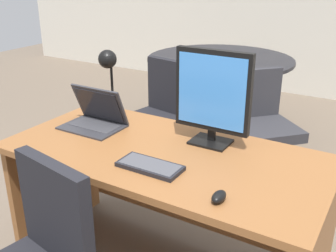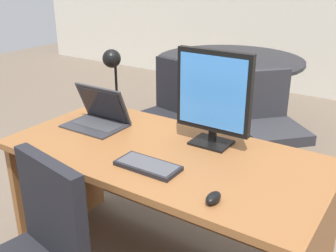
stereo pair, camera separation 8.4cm
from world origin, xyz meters
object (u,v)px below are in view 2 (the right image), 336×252
(meeting_chair_near, at_px, (268,137))
(keyboard, at_px, (148,166))
(monitor, at_px, (213,95))
(laptop, at_px, (100,113))
(meeting_chair_far, at_px, (164,126))
(mouse, at_px, (213,198))
(meeting_table, at_px, (229,78))
(desk_lamp, at_px, (113,67))
(desk, at_px, (169,185))

(meeting_chair_near, bearing_deg, keyboard, -91.65)
(monitor, distance_m, laptop, 0.71)
(meeting_chair_far, bearing_deg, mouse, -49.63)
(mouse, bearing_deg, meeting_table, 113.89)
(laptop, distance_m, meeting_chair_far, 1.11)
(laptop, bearing_deg, mouse, -21.83)
(mouse, relative_size, desk_lamp, 0.22)
(desk_lamp, xyz_separation_m, meeting_chair_far, (-0.17, 0.80, -0.68))
(mouse, relative_size, meeting_chair_near, 0.10)
(meeting_chair_far, bearing_deg, desk, -54.58)
(meeting_table, bearing_deg, laptop, -88.29)
(monitor, height_order, desk_lamp, monitor)
(keyboard, distance_m, mouse, 0.39)
(desk_lamp, bearing_deg, meeting_chair_far, 102.26)
(monitor, bearing_deg, laptop, -170.38)
(desk, height_order, meeting_chair_near, meeting_chair_near)
(monitor, bearing_deg, meeting_chair_far, 135.58)
(monitor, height_order, laptop, monitor)
(meeting_chair_near, bearing_deg, laptop, -115.52)
(keyboard, xyz_separation_m, meeting_chair_near, (0.04, 1.53, -0.41))
(desk, height_order, meeting_chair_far, meeting_chair_far)
(desk, relative_size, mouse, 18.11)
(laptop, xyz_separation_m, keyboard, (0.55, -0.28, -0.06))
(meeting_table, bearing_deg, desk_lamp, -89.84)
(desk_lamp, distance_m, meeting_chair_near, 1.42)
(mouse, bearing_deg, keyboard, 166.62)
(desk, height_order, meeting_table, meeting_table)
(desk_lamp, xyz_separation_m, meeting_table, (-0.00, 1.67, -0.44))
(meeting_chair_far, bearing_deg, keyboard, -58.63)
(mouse, xyz_separation_m, meeting_chair_far, (-1.16, 1.36, -0.41))
(desk_lamp, relative_size, meeting_table, 0.29)
(keyboard, xyz_separation_m, meeting_table, (-0.61, 2.14, -0.16))
(meeting_chair_far, bearing_deg, meeting_chair_near, 17.53)
(keyboard, xyz_separation_m, mouse, (0.38, -0.09, 0.01))
(keyboard, relative_size, desk_lamp, 0.75)
(meeting_table, bearing_deg, monitor, -67.49)
(keyboard, bearing_deg, desk, 99.80)
(mouse, xyz_separation_m, desk_lamp, (-0.98, 0.57, 0.27))
(mouse, bearing_deg, meeting_chair_near, 101.83)
(monitor, relative_size, keyboard, 1.62)
(keyboard, xyz_separation_m, desk_lamp, (-0.60, 0.48, 0.28))
(keyboard, distance_m, meeting_chair_near, 1.58)
(desk, distance_m, meeting_table, 1.99)
(meeting_table, distance_m, meeting_chair_near, 0.93)
(monitor, distance_m, meeting_chair_far, 1.41)
(desk, relative_size, meeting_table, 1.17)
(laptop, height_order, desk_lamp, desk_lamp)
(mouse, xyz_separation_m, meeting_table, (-0.99, 2.23, -0.17))
(desk, bearing_deg, meeting_chair_far, 125.42)
(mouse, height_order, meeting_chair_near, meeting_chair_near)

